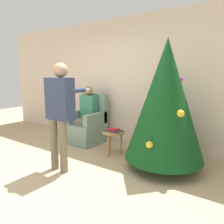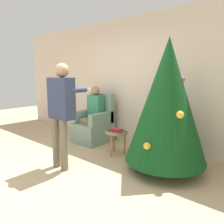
# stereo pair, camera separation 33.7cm
# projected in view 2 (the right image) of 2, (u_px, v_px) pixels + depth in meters

# --- Properties ---
(ground_plane) EXTENTS (14.00, 14.00, 0.00)m
(ground_plane) POSITION_uv_depth(u_px,v_px,m) (48.00, 178.00, 3.22)
(ground_plane) COLOR tan
(wall_back) EXTENTS (8.00, 0.06, 2.70)m
(wall_back) POSITION_uv_depth(u_px,v_px,m) (136.00, 82.00, 4.65)
(wall_back) COLOR beige
(wall_back) RESTS_ON ground_plane
(christmas_tree) EXTENTS (1.25, 1.25, 2.06)m
(christmas_tree) POSITION_uv_depth(u_px,v_px,m) (167.00, 101.00, 3.31)
(christmas_tree) COLOR brown
(christmas_tree) RESTS_ON ground_plane
(armchair) EXTENTS (0.67, 0.75, 1.08)m
(armchair) POSITION_uv_depth(u_px,v_px,m) (95.00, 126.00, 4.94)
(armchair) COLOR gray
(armchair) RESTS_ON ground_plane
(person_seated) EXTENTS (0.36, 0.46, 1.26)m
(person_seated) POSITION_uv_depth(u_px,v_px,m) (93.00, 112.00, 4.86)
(person_seated) COLOR #6B604C
(person_seated) RESTS_ON ground_plane
(person_standing) EXTENTS (0.48, 0.57, 1.68)m
(person_standing) POSITION_uv_depth(u_px,v_px,m) (61.00, 106.00, 3.44)
(person_standing) COLOR #6B604C
(person_standing) RESTS_ON ground_plane
(side_stool) EXTENTS (0.43, 0.43, 0.46)m
(side_stool) POSITION_uv_depth(u_px,v_px,m) (117.00, 135.00, 4.10)
(side_stool) COLOR #A37547
(side_stool) RESTS_ON ground_plane
(laptop) EXTENTS (0.33, 0.23, 0.02)m
(laptop) POSITION_uv_depth(u_px,v_px,m) (117.00, 131.00, 4.08)
(laptop) COLOR #38383D
(laptop) RESTS_ON side_stool
(book) EXTENTS (0.20, 0.14, 0.02)m
(book) POSITION_uv_depth(u_px,v_px,m) (117.00, 130.00, 4.08)
(book) COLOR #B21E23
(book) RESTS_ON laptop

